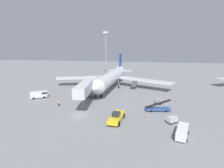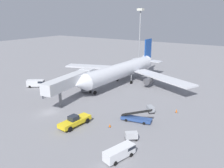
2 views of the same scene
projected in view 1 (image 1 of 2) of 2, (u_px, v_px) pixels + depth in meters
name	position (u px, v px, depth m)	size (l,w,h in m)	color
ground_plane	(80.00, 115.00, 44.57)	(300.00, 300.00, 0.00)	gray
airplane_at_gate	(112.00, 77.00, 72.19)	(48.61, 43.70, 13.04)	silver
jet_bridge	(88.00, 86.00, 52.78)	(5.51, 19.03, 6.94)	silver
pushback_tug	(117.00, 117.00, 40.68)	(3.12, 7.47, 2.32)	yellow
belt_loader_truck	(158.00, 108.00, 47.25)	(6.71, 3.10, 3.13)	#2D4C8E
service_van_mid_left	(182.00, 131.00, 33.94)	(3.25, 5.74, 1.87)	white
service_van_far_left	(39.00, 94.00, 58.72)	(5.33, 4.53, 2.26)	silver
baggage_cart_mid_center	(172.00, 120.00, 39.80)	(2.49, 2.35, 1.49)	#38383D
baggage_cart_rear_left	(159.00, 101.00, 52.86)	(2.38, 2.34, 1.53)	#38383D
ground_crew_worker_foreground	(59.00, 103.00, 51.04)	(0.47, 0.47, 1.87)	#1E2333
safety_cone_alpha	(175.00, 100.00, 55.17)	(0.50, 0.50, 0.77)	black
safety_cone_bravo	(55.00, 96.00, 59.81)	(0.47, 0.47, 0.72)	black
safety_cone_charlie	(145.00, 116.00, 42.94)	(0.47, 0.47, 0.72)	black
apron_light_mast	(106.00, 45.00, 99.67)	(2.40, 2.40, 24.31)	#93969B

